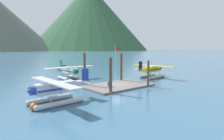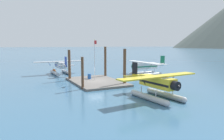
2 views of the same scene
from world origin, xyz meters
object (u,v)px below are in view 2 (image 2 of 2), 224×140
(seaplane_white_bow_left, at_px, (145,68))
(seaplane_yellow_stbd_fwd, at_px, (157,85))
(flagpole, at_px, (95,55))
(mooring_buoy, at_px, (54,71))
(seaplane_silver_port_aft, at_px, (60,67))
(fuel_drum, at_px, (89,76))

(seaplane_white_bow_left, height_order, seaplane_yellow_stbd_fwd, same)
(flagpole, bearing_deg, seaplane_yellow_stbd_fwd, 10.84)
(flagpole, distance_m, seaplane_white_bow_left, 12.28)
(flagpole, distance_m, mooring_buoy, 15.83)
(mooring_buoy, xyz_separation_m, seaplane_silver_port_aft, (2.84, 0.83, 1.17))
(fuel_drum, height_order, seaplane_yellow_stbd_fwd, seaplane_yellow_stbd_fwd)
(mooring_buoy, bearing_deg, seaplane_silver_port_aft, 16.33)
(fuel_drum, xyz_separation_m, seaplane_white_bow_left, (-0.73, 12.06, 0.84))
(fuel_drum, bearing_deg, seaplane_silver_port_aft, -165.82)
(mooring_buoy, bearing_deg, seaplane_white_bow_left, 51.28)
(flagpole, height_order, mooring_buoy, flagpole)
(seaplane_yellow_stbd_fwd, bearing_deg, flagpole, -169.16)
(flagpole, xyz_separation_m, fuel_drum, (-1.69, -0.36, -3.63))
(seaplane_silver_port_aft, distance_m, seaplane_yellow_stbd_fwd, 25.30)
(seaplane_silver_port_aft, bearing_deg, seaplane_white_bow_left, 56.84)
(seaplane_white_bow_left, bearing_deg, flagpole, -78.32)
(mooring_buoy, bearing_deg, flagpole, 14.33)
(flagpole, xyz_separation_m, seaplane_yellow_stbd_fwd, (12.71, 2.43, -2.79))
(seaplane_white_bow_left, relative_size, seaplane_silver_port_aft, 1.00)
(seaplane_white_bow_left, bearing_deg, fuel_drum, -86.55)
(fuel_drum, bearing_deg, mooring_buoy, -165.35)
(mooring_buoy, relative_size, seaplane_silver_port_aft, 0.08)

